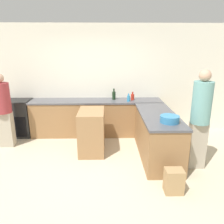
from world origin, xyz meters
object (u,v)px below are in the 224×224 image
Objects in this scene: dish_soap_bottle at (129,98)px; paper_bag at (174,181)px; mixing_bowl at (170,119)px; hot_sauce_bottle at (133,97)px; person_by_range at (3,108)px; range_oven at (19,118)px; wine_bottle_dark at (114,95)px; island_table at (92,131)px; person_at_peninsula at (200,117)px.

paper_bag is (0.49, -2.27, -0.77)m from dish_soap_bottle.
hot_sauce_bottle is at bearing 104.69° from mixing_bowl.
hot_sauce_bottle is 2.95m from person_by_range.
range_oven is 3.34× the size of wine_bottle_dark.
wine_bottle_dark is at bearing 148.23° from dish_soap_bottle.
island_table is at bearing -26.82° from range_oven.
island_table is 4.69× the size of dish_soap_bottle.
person_by_range is 0.91× the size of person_at_peninsula.
wine_bottle_dark reaches higher than hot_sauce_bottle.
hot_sauce_bottle reaches higher than range_oven.
mixing_bowl is 3.48m from person_by_range.
person_by_range is at bearing 162.62° from mixing_bowl.
person_at_peninsula reaches higher than dish_soap_bottle.
hot_sauce_bottle reaches higher than island_table.
island_table is 1.29m from dish_soap_bottle.
range_oven is 1.01× the size of island_table.
mixing_bowl is at bearing -70.36° from dish_soap_bottle.
person_at_peninsula is at bearing 4.56° from mixing_bowl.
paper_bag is at bearing -77.85° from dish_soap_bottle.
wine_bottle_dark is 2.27m from person_at_peninsula.
range_oven is 2.44m from wine_bottle_dark.
wine_bottle_dark is (0.49, 1.04, 0.55)m from island_table.
island_table is 1.45m from hot_sauce_bottle.
wine_bottle_dark is at bearing 116.93° from mixing_bowl.
person_by_range is 4.23× the size of paper_bag.
mixing_bowl reaches higher than range_oven.
dish_soap_bottle is at bearing -31.77° from wine_bottle_dark.
wine_bottle_dark reaches higher than mixing_bowl.
mixing_bowl is 1.73× the size of dish_soap_bottle.
hot_sauce_bottle is at bearing 98.88° from paper_bag.
range_oven is 3.73m from mixing_bowl.
dish_soap_bottle is at bearing -2.69° from range_oven.
dish_soap_bottle is at bearing 10.89° from person_by_range.
paper_bag is at bearing -129.91° from person_at_peninsula.
paper_bag is (-0.07, -0.70, -0.76)m from mixing_bowl.
person_at_peninsula is at bearing 50.09° from paper_bag.
person_at_peninsula reaches higher than range_oven.
mixing_bowl is (1.40, -0.75, 0.50)m from island_table.
wine_bottle_dark is at bearing 2.09° from range_oven.
dish_soap_bottle is (0.35, -0.21, -0.03)m from wine_bottle_dark.
paper_bag is at bearing -47.33° from island_table.
hot_sauce_bottle is 0.18m from dish_soap_bottle.
island_table is 2.72× the size of mixing_bowl.
dish_soap_bottle reaches higher than mixing_bowl.
range_oven is at bearing 156.64° from person_at_peninsula.
range_oven is 4.45× the size of hot_sauce_bottle.
wine_bottle_dark is 2.53m from person_by_range.
island_table is at bearing -8.68° from person_by_range.
range_oven is 0.50× the size of person_at_peninsula.
hot_sauce_bottle is at bearing 120.82° from person_at_peninsula.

